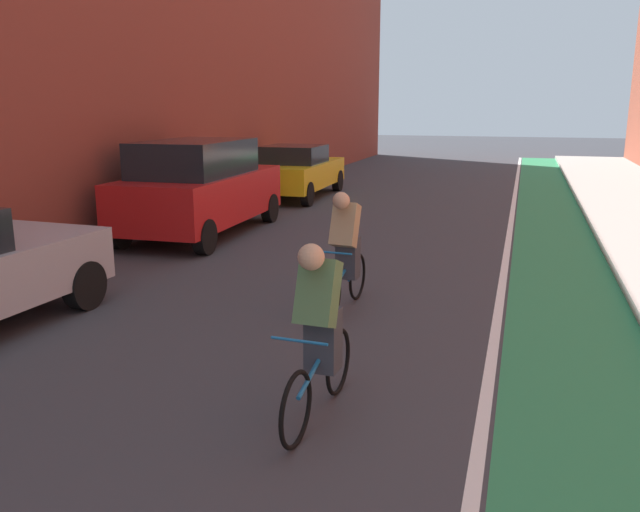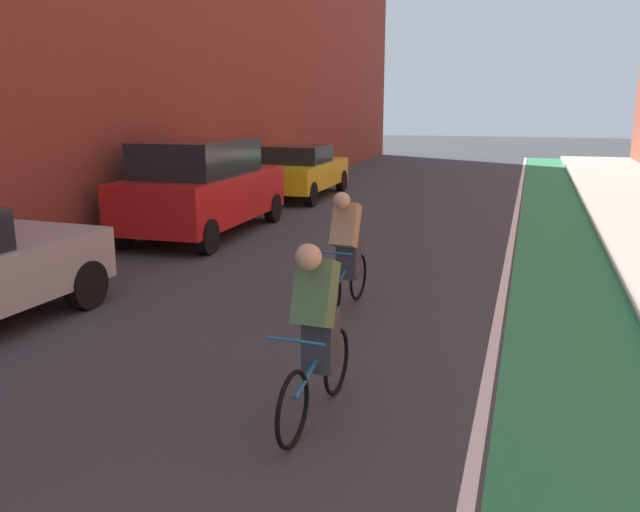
% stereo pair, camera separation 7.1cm
% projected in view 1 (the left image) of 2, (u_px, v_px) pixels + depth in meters
% --- Properties ---
extents(ground_plane, '(93.01, 93.01, 0.00)m').
position_uv_depth(ground_plane, '(363.00, 242.00, 12.98)').
color(ground_plane, '#38383D').
extents(bike_lane_paint, '(1.60, 42.28, 0.00)m').
position_uv_depth(bike_lane_paint, '(554.00, 234.00, 13.77)').
color(bike_lane_paint, '#2D8451').
rests_on(bike_lane_paint, ground).
extents(lane_divider_stripe, '(0.12, 42.28, 0.00)m').
position_uv_depth(lane_divider_stripe, '(510.00, 232.00, 14.03)').
color(lane_divider_stripe, white).
rests_on(lane_divider_stripe, ground).
extents(parked_suv_red, '(2.13, 4.71, 1.98)m').
position_uv_depth(parked_suv_red, '(200.00, 187.00, 13.48)').
color(parked_suv_red, red).
rests_on(parked_suv_red, ground).
extents(parked_sedan_yellow_cab, '(2.02, 4.48, 1.53)m').
position_uv_depth(parked_sedan_yellow_cab, '(296.00, 171.00, 19.10)').
color(parked_sedan_yellow_cab, yellow).
rests_on(parked_sedan_yellow_cab, ground).
extents(cyclist_mid, '(0.48, 1.69, 1.60)m').
position_uv_depth(cyclist_mid, '(319.00, 330.00, 5.52)').
color(cyclist_mid, black).
rests_on(cyclist_mid, ground).
extents(cyclist_trailing, '(0.48, 1.71, 1.61)m').
position_uv_depth(cyclist_trailing, '(346.00, 251.00, 8.51)').
color(cyclist_trailing, black).
rests_on(cyclist_trailing, ground).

